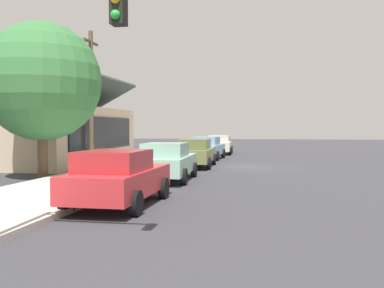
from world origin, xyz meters
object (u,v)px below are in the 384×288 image
object	(u,v)px
utility_pole_wooden	(91,97)
car_cherry	(118,177)
car_ivory	(220,145)
car_seafoam	(167,161)
traffic_light_main	(35,55)
car_olive	(196,153)
fire_hydrant_red	(141,166)
car_skyblue	(208,148)
shade_tree	(42,82)

from	to	relation	value
utility_pole_wooden	car_cherry	bearing A→B (deg)	-153.19
car_ivory	car_seafoam	bearing A→B (deg)	177.11
car_cherry	traffic_light_main	bearing A→B (deg)	-177.85
car_seafoam	car_olive	world-z (taller)	same
car_cherry	car_olive	distance (m)	12.31
traffic_light_main	car_cherry	bearing A→B (deg)	1.71
car_olive	fire_hydrant_red	size ratio (longest dim) A/B	6.95
car_seafoam	fire_hydrant_red	bearing A→B (deg)	51.10
car_cherry	traffic_light_main	size ratio (longest dim) A/B	0.86
car_skyblue	shade_tree	world-z (taller)	shade_tree
shade_tree	car_cherry	bearing A→B (deg)	-136.13
traffic_light_main	utility_pole_wooden	world-z (taller)	utility_pole_wooden
car_ivory	fire_hydrant_red	xyz separation A→B (m)	(-17.21, 1.53, -0.32)
car_cherry	car_olive	xyz separation A→B (m)	(12.31, -0.08, 0.00)
shade_tree	traffic_light_main	size ratio (longest dim) A/B	1.30
car_seafoam	traffic_light_main	xyz separation A→B (m)	(-10.49, -0.16, 2.68)
car_ivory	fire_hydrant_red	size ratio (longest dim) A/B	6.19
car_cherry	car_skyblue	distance (m)	18.38
car_seafoam	car_skyblue	xyz separation A→B (m)	(12.44, 0.11, -0.00)
car_seafoam	utility_pole_wooden	distance (m)	8.05
car_seafoam	fire_hydrant_red	distance (m)	1.90
car_olive	fire_hydrant_red	world-z (taller)	car_olive
car_olive	car_ivory	xyz separation A→B (m)	(11.96, 0.07, -0.00)
traffic_light_main	car_skyblue	bearing A→B (deg)	0.68
traffic_light_main	fire_hydrant_red	xyz separation A→B (m)	(11.61, 1.66, -2.99)
fire_hydrant_red	car_cherry	bearing A→B (deg)	-167.82
car_ivory	shade_tree	size ratio (longest dim) A/B	0.65
car_olive	traffic_light_main	xyz separation A→B (m)	(-16.85, -0.06, 2.68)
car_skyblue	traffic_light_main	size ratio (longest dim) A/B	0.89
car_skyblue	car_olive	bearing A→B (deg)	-175.60
car_cherry	car_seafoam	size ratio (longest dim) A/B	0.97
utility_pole_wooden	fire_hydrant_red	xyz separation A→B (m)	(-3.87, -4.00, -3.43)
car_ivory	car_cherry	bearing A→B (deg)	177.19
car_olive	car_ivory	size ratio (longest dim) A/B	1.12
car_skyblue	utility_pole_wooden	world-z (taller)	utility_pole_wooden
car_olive	shade_tree	bearing A→B (deg)	137.18
car_olive	car_skyblue	bearing A→B (deg)	-0.07
traffic_light_main	fire_hydrant_red	size ratio (longest dim) A/B	7.32
car_skyblue	shade_tree	distance (m)	14.13
utility_pole_wooden	car_skyblue	bearing A→B (deg)	-35.87
car_cherry	car_ivory	size ratio (longest dim) A/B	1.02
car_ivory	fire_hydrant_red	distance (m)	17.28
car_seafoam	car_olive	distance (m)	6.37
fire_hydrant_red	traffic_light_main	bearing A→B (deg)	-171.86
traffic_light_main	car_seafoam	bearing A→B (deg)	0.87
traffic_light_main	utility_pole_wooden	bearing A→B (deg)	20.09
utility_pole_wooden	car_ivory	bearing A→B (deg)	-22.53
utility_pole_wooden	fire_hydrant_red	distance (m)	6.54
utility_pole_wooden	car_seafoam	bearing A→B (deg)	-132.22
car_cherry	car_olive	size ratio (longest dim) A/B	0.91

